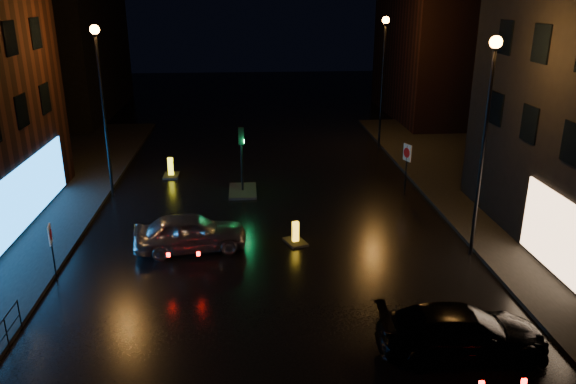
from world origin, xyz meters
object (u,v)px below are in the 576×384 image
object	(u,v)px
silver_hatchback	(190,232)
dark_sedan	(462,332)
bollard_far	(171,172)
road_sign_right	(407,157)
road_sign_left	(51,239)
traffic_signal	(242,183)
bollard_near	(295,238)

from	to	relation	value
silver_hatchback	dark_sedan	bearing A→B (deg)	-139.44
bollard_far	road_sign_right	size ratio (longest dim) A/B	0.48
dark_sedan	road_sign_left	size ratio (longest dim) A/B	2.28
dark_sedan	traffic_signal	bearing A→B (deg)	25.35
road_sign_left	traffic_signal	bearing A→B (deg)	41.98
silver_hatchback	bollard_near	size ratio (longest dim) A/B	3.52
traffic_signal	dark_sedan	distance (m)	15.55
bollard_far	road_sign_right	xyz separation A→B (m)	(12.32, -3.75, 1.71)
traffic_signal	road_sign_right	world-z (taller)	traffic_signal
traffic_signal	road_sign_right	distance (m)	8.47
road_sign_left	bollard_near	bearing A→B (deg)	4.46
dark_sedan	road_sign_left	xyz separation A→B (m)	(-12.95, 5.36, 0.89)
road_sign_right	dark_sedan	bearing A→B (deg)	62.27
bollard_far	road_sign_left	xyz separation A→B (m)	(-2.69, -11.81, 1.35)
traffic_signal	bollard_far	xyz separation A→B (m)	(-4.01, 2.93, -0.26)
bollard_far	road_sign_right	bearing A→B (deg)	-16.88
dark_sedan	road_sign_right	bearing A→B (deg)	-7.07
dark_sedan	road_sign_right	xyz separation A→B (m)	(2.06, 13.41, 1.25)
silver_hatchback	bollard_far	xyz separation A→B (m)	(-1.95, 9.66, -0.52)
road_sign_left	road_sign_right	world-z (taller)	road_sign_right
silver_hatchback	dark_sedan	world-z (taller)	silver_hatchback
traffic_signal	silver_hatchback	distance (m)	7.04
dark_sedan	road_sign_right	world-z (taller)	road_sign_right
bollard_near	road_sign_right	xyz separation A→B (m)	(6.13, 5.60, 1.75)
traffic_signal	road_sign_left	world-z (taller)	traffic_signal
bollard_near	road_sign_right	world-z (taller)	road_sign_right
bollard_far	road_sign_left	bearing A→B (deg)	-102.75
traffic_signal	bollard_near	xyz separation A→B (m)	(2.18, -6.42, -0.30)
bollard_near	road_sign_left	world-z (taller)	road_sign_left
bollard_near	bollard_far	world-z (taller)	bollard_far
traffic_signal	silver_hatchback	world-z (taller)	traffic_signal
road_sign_left	bollard_far	bearing A→B (deg)	66.19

